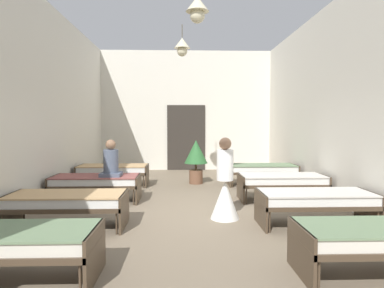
% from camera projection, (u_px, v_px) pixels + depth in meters
% --- Properties ---
extents(ground_plane, '(6.83, 12.71, 0.10)m').
position_uv_depth(ground_plane, '(191.00, 214.00, 6.61)').
color(ground_plane, '#7A6B56').
extents(room_shell, '(6.63, 12.31, 4.40)m').
position_uv_depth(room_shell, '(189.00, 102.00, 7.82)').
color(room_shell, silver).
rests_on(room_shell, ground).
extents(bed_left_row_0, '(1.90, 0.84, 0.57)m').
position_uv_depth(bed_left_row_0, '(8.00, 242.00, 3.67)').
color(bed_left_row_0, '#473828').
rests_on(bed_left_row_0, ground).
extents(bed_right_row_0, '(1.90, 0.84, 0.57)m').
position_uv_depth(bed_right_row_0, '(383.00, 237.00, 3.80)').
color(bed_right_row_0, '#473828').
rests_on(bed_right_row_0, ground).
extents(bed_left_row_1, '(1.90, 0.84, 0.57)m').
position_uv_depth(bed_left_row_1, '(67.00, 201.00, 5.56)').
color(bed_left_row_1, '#473828').
rests_on(bed_left_row_1, ground).
extents(bed_right_row_1, '(1.90, 0.84, 0.57)m').
position_uv_depth(bed_right_row_1, '(316.00, 200.00, 5.70)').
color(bed_right_row_1, '#473828').
rests_on(bed_right_row_1, ground).
extents(bed_left_row_2, '(1.90, 0.84, 0.57)m').
position_uv_depth(bed_left_row_2, '(96.00, 182.00, 7.46)').
color(bed_left_row_2, '#473828').
rests_on(bed_left_row_2, ground).
extents(bed_right_row_2, '(1.90, 0.84, 0.57)m').
position_uv_depth(bed_right_row_2, '(282.00, 181.00, 7.59)').
color(bed_right_row_2, '#473828').
rests_on(bed_right_row_2, ground).
extents(bed_left_row_3, '(1.90, 0.84, 0.57)m').
position_uv_depth(bed_left_row_3, '(113.00, 170.00, 9.35)').
color(bed_left_row_3, '#473828').
rests_on(bed_left_row_3, ground).
extents(bed_right_row_3, '(1.90, 0.84, 0.57)m').
position_uv_depth(bed_right_row_3, '(262.00, 169.00, 9.49)').
color(bed_right_row_3, '#473828').
rests_on(bed_right_row_3, ground).
extents(nurse_near_aisle, '(0.52, 0.52, 1.49)m').
position_uv_depth(nurse_near_aisle, '(225.00, 190.00, 6.09)').
color(nurse_near_aisle, white).
rests_on(nurse_near_aisle, ground).
extents(patient_seated_primary, '(0.44, 0.44, 0.80)m').
position_uv_depth(patient_seated_primary, '(111.00, 163.00, 7.35)').
color(patient_seated_primary, '#515B70').
rests_on(patient_seated_primary, bed_left_row_2).
extents(potted_plant, '(0.66, 0.66, 1.25)m').
position_uv_depth(potted_plant, '(196.00, 156.00, 9.68)').
color(potted_plant, brown).
rests_on(potted_plant, ground).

